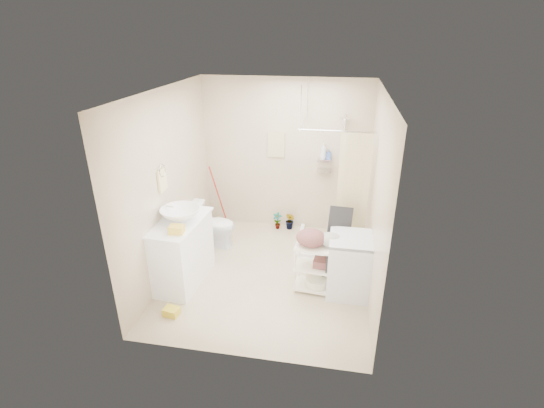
{
  "coord_description": "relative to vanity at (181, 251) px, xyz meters",
  "views": [
    {
      "loc": [
        0.91,
        -4.74,
        3.28
      ],
      "look_at": [
        0.01,
        0.25,
        1.01
      ],
      "focal_mm": 26.0,
      "sensor_mm": 36.0,
      "label": 1
    }
  ],
  "objects": [
    {
      "name": "ceiling",
      "position": [
        1.16,
        0.35,
        2.13
      ],
      "size": [
        2.8,
        3.2,
        0.04
      ],
      "primitive_type": "cube",
      "color": "silver",
      "rests_on": "ground"
    },
    {
      "name": "floor_basket",
      "position": [
        0.14,
        -0.74,
        -0.4
      ],
      "size": [
        0.29,
        0.24,
        0.14
      ],
      "primitive_type": "cube",
      "rotation": [
        0.0,
        0.0,
        -0.15
      ],
      "color": "yellow",
      "rests_on": "ground"
    },
    {
      "name": "shampoo_bottle_a",
      "position": [
        1.8,
        1.88,
        0.98
      ],
      "size": [
        0.12,
        0.12,
        0.26
      ],
      "primitive_type": "imported",
      "rotation": [
        0.0,
        0.0,
        0.29
      ],
      "color": "silver",
      "rests_on": "shower"
    },
    {
      "name": "vanity",
      "position": [
        0.0,
        0.0,
        0.0
      ],
      "size": [
        0.67,
        1.1,
        0.94
      ],
      "primitive_type": "cube",
      "rotation": [
        0.0,
        0.0,
        -0.07
      ],
      "color": "white",
      "rests_on": "ground"
    },
    {
      "name": "tp_holder",
      "position": [
        -0.2,
        0.4,
        0.25
      ],
      "size": [
        0.08,
        0.12,
        0.14
      ],
      "primitive_type": null,
      "color": "white",
      "rests_on": "wall_left"
    },
    {
      "name": "towel_ring",
      "position": [
        -0.22,
        0.15,
        1.0
      ],
      "size": [
        0.04,
        0.22,
        0.34
      ],
      "primitive_type": null,
      "color": "#F5E19A",
      "rests_on": "wall_left"
    },
    {
      "name": "wall_left",
      "position": [
        -0.24,
        0.35,
        0.83
      ],
      "size": [
        0.04,
        3.2,
        2.6
      ],
      "primitive_type": "cube",
      "color": "beige",
      "rests_on": "ground"
    },
    {
      "name": "mop",
      "position": [
        -0.05,
        1.8,
        0.09
      ],
      "size": [
        0.13,
        0.13,
        1.12
      ],
      "primitive_type": null,
      "rotation": [
        0.0,
        0.0,
        -0.2
      ],
      "color": "#B01B19",
      "rests_on": "ground"
    },
    {
      "name": "washing_machine",
      "position": [
        2.3,
        0.14,
        -0.05
      ],
      "size": [
        0.57,
        0.59,
        0.83
      ],
      "primitive_type": "cube",
      "rotation": [
        0.0,
        0.0,
        -0.0
      ],
      "color": "silver",
      "rests_on": "ground"
    },
    {
      "name": "potted_plant_b",
      "position": [
        1.28,
        1.81,
        -0.3
      ],
      "size": [
        0.23,
        0.23,
        0.33
      ],
      "primitive_type": "imported",
      "rotation": [
        0.0,
        0.0,
        -0.79
      ],
      "color": "#9A5025",
      "rests_on": "ground"
    },
    {
      "name": "ironing_board",
      "position": [
        2.12,
        0.37,
        0.1
      ],
      "size": [
        0.33,
        0.17,
        1.13
      ],
      "primitive_type": null,
      "rotation": [
        0.0,
        0.0,
        0.25
      ],
      "color": "black",
      "rests_on": "ground"
    },
    {
      "name": "shampoo_bottle_b",
      "position": [
        1.89,
        1.88,
        0.93
      ],
      "size": [
        0.07,
        0.07,
        0.15
      ],
      "primitive_type": "imported",
      "rotation": [
        0.0,
        0.0,
        0.04
      ],
      "color": "#3A5CA8",
      "rests_on": "shower"
    },
    {
      "name": "wall_right",
      "position": [
        2.56,
        0.35,
        0.83
      ],
      "size": [
        0.04,
        3.2,
        2.6
      ],
      "primitive_type": "cube",
      "color": "beige",
      "rests_on": "ground"
    },
    {
      "name": "wall_back",
      "position": [
        1.16,
        1.95,
        0.83
      ],
      "size": [
        2.8,
        0.04,
        2.6
      ],
      "primitive_type": "cube",
      "color": "beige",
      "rests_on": "ground"
    },
    {
      "name": "floor",
      "position": [
        1.16,
        0.35,
        -0.47
      ],
      "size": [
        3.2,
        3.2,
        0.0
      ],
      "primitive_type": "plane",
      "color": "beige",
      "rests_on": "ground"
    },
    {
      "name": "counter_basket",
      "position": [
        0.13,
        -0.32,
        0.52
      ],
      "size": [
        0.19,
        0.15,
        0.1
      ],
      "primitive_type": "cube",
      "rotation": [
        0.0,
        0.0,
        0.07
      ],
      "color": "yellow",
      "rests_on": "vanity"
    },
    {
      "name": "toilet",
      "position": [
        0.12,
        1.04,
        -0.1
      ],
      "size": [
        0.74,
        0.45,
        0.73
      ],
      "primitive_type": "imported",
      "rotation": [
        0.0,
        0.0,
        1.52
      ],
      "color": "white",
      "rests_on": "ground"
    },
    {
      "name": "sink",
      "position": [
        0.05,
        0.02,
        0.56
      ],
      "size": [
        0.54,
        0.54,
        0.18
      ],
      "primitive_type": "imported",
      "rotation": [
        0.0,
        0.0,
        0.03
      ],
      "color": "white",
      "rests_on": "vanity"
    },
    {
      "name": "hanging_towel",
      "position": [
        1.01,
        1.93,
        1.03
      ],
      "size": [
        0.28,
        0.03,
        0.42
      ],
      "primitive_type": "cube",
      "color": "beige",
      "rests_on": "wall_back"
    },
    {
      "name": "laundry_rack",
      "position": [
        1.88,
        0.12,
        -0.06
      ],
      "size": [
        0.62,
        0.4,
        0.82
      ],
      "primitive_type": null,
      "rotation": [
        0.0,
        0.0,
        -0.09
      ],
      "color": "white",
      "rests_on": "ground"
    },
    {
      "name": "shower",
      "position": [
        2.01,
        1.4,
        0.58
      ],
      "size": [
        1.1,
        1.1,
        2.1
      ],
      "primitive_type": null,
      "color": "white",
      "rests_on": "ground"
    },
    {
      "name": "wall_front",
      "position": [
        1.16,
        -1.25,
        0.83
      ],
      "size": [
        2.8,
        0.04,
        2.6
      ],
      "primitive_type": "cube",
      "color": "beige",
      "rests_on": "ground"
    },
    {
      "name": "potted_plant_a",
      "position": [
        1.06,
        1.79,
        -0.31
      ],
      "size": [
        0.18,
        0.13,
        0.31
      ],
      "primitive_type": "imported",
      "rotation": [
        0.0,
        0.0,
        -0.15
      ],
      "color": "#995B31",
      "rests_on": "ground"
    }
  ]
}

